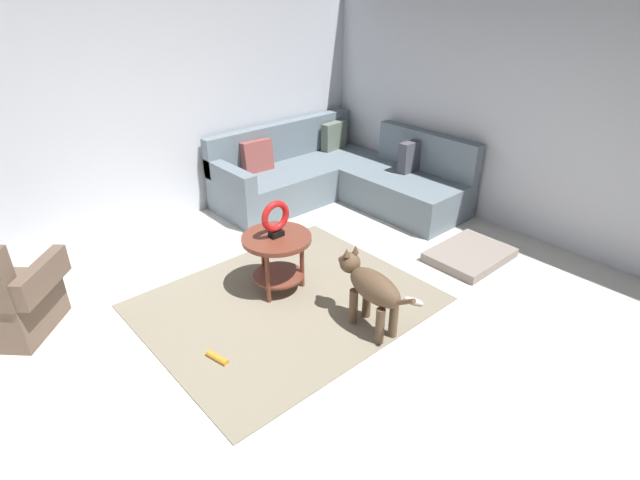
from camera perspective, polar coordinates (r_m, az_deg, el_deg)
The scene contains 12 objects.
ground_plane at distance 3.84m, azimuth 0.94°, elevation -13.29°, with size 6.00×6.00×0.10m, color silver.
wall_back at distance 5.53m, azimuth -20.67°, elevation 14.58°, with size 6.00×0.12×2.70m, color silver.
wall_right at distance 5.45m, azimuth 25.26°, elevation 13.53°, with size 0.12×6.00×2.70m, color silver.
area_rug at distance 4.30m, azimuth -3.90°, elevation -7.19°, with size 2.30×1.90×0.01m, color gray.
sectional_couch at distance 6.12m, azimuth 2.03°, elevation 7.14°, with size 2.20×2.25×0.88m.
armchair at distance 4.49m, azimuth -32.99°, elevation -5.78°, with size 0.99×0.99×0.88m.
side_table at distance 4.27m, azimuth -4.99°, elevation -1.02°, with size 0.60×0.60×0.54m.
torus_sculpture at distance 4.13m, azimuth -5.16°, elevation 2.54°, with size 0.28×0.08×0.33m.
dog_bed_mat at distance 5.13m, azimuth 16.90°, elevation -1.65°, with size 0.80×0.60×0.09m, color gray.
dog at distance 3.83m, azimuth 5.88°, elevation -5.49°, with size 0.27×0.85×0.63m.
dog_toy_rope at distance 3.79m, azimuth -11.80°, elevation -13.20°, with size 0.05×0.05×0.19m, color orange.
dog_toy_bone at distance 4.34m, azimuth 10.74°, elevation -6.96°, with size 0.18×0.06×0.06m, color silver.
Camera 1 is at (-1.95, -2.11, 2.50)m, focal length 27.70 mm.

